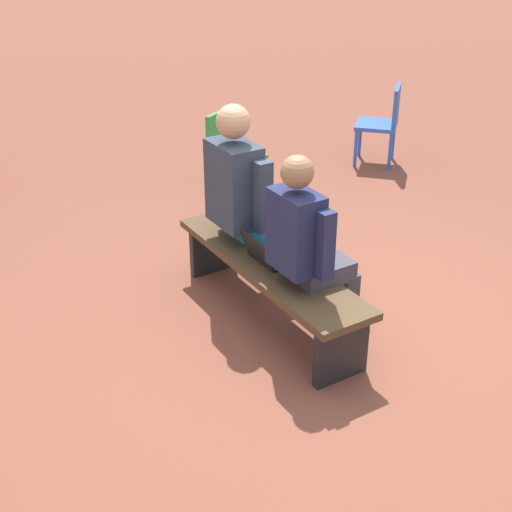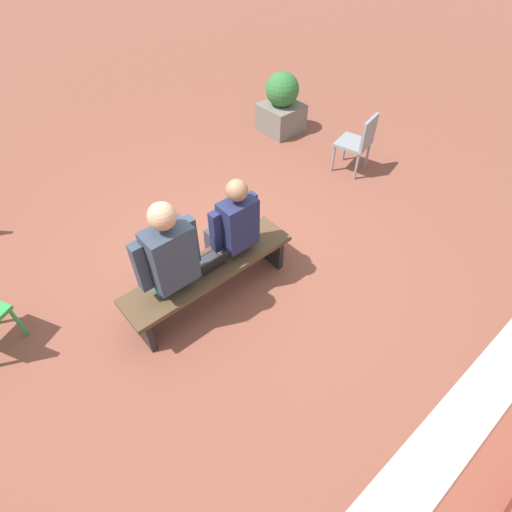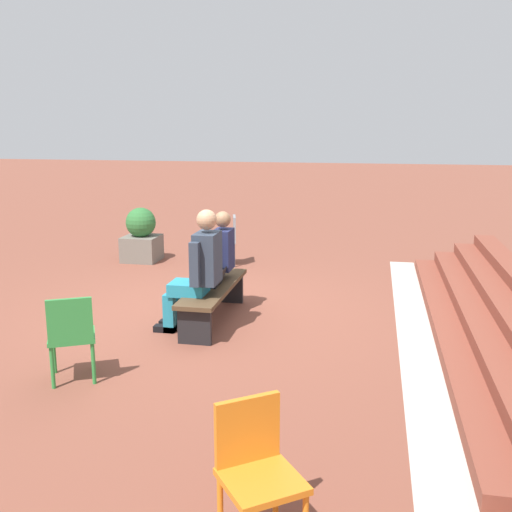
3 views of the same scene
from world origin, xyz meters
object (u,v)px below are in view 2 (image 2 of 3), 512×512
at_px(planter, 282,105).
at_px(bench, 210,273).
at_px(person_adult, 166,259).
at_px(laptop, 209,263).
at_px(person_student, 232,228).
at_px(plastic_chair_near_bench_right, 359,141).

bearing_deg(planter, bench, 35.47).
relative_size(person_adult, laptop, 4.47).
height_order(person_student, planter, person_student).
relative_size(person_student, laptop, 4.08).
distance_m(person_student, plastic_chair_near_bench_right, 2.64).
xyz_separation_m(person_adult, plastic_chair_near_bench_right, (-3.32, -0.46, -0.27)).
xyz_separation_m(bench, laptop, (0.00, 0.01, 0.15)).
bearing_deg(person_student, planter, -141.99).
xyz_separation_m(bench, person_adult, (0.39, -0.07, 0.40)).
bearing_deg(laptop, person_student, -167.48).
height_order(person_adult, plastic_chair_near_bench_right, person_adult).
bearing_deg(plastic_chair_near_bench_right, bench, 10.40).
xyz_separation_m(bench, plastic_chair_near_bench_right, (-2.93, -0.54, 0.13)).
relative_size(bench, planter, 1.91).
relative_size(person_student, plastic_chair_near_bench_right, 1.55).
xyz_separation_m(person_adult, laptop, (-0.38, 0.08, -0.25)).
height_order(person_adult, laptop, person_adult).
height_order(person_student, laptop, person_student).
height_order(bench, laptop, laptop).
bearing_deg(plastic_chair_near_bench_right, planter, -90.69).
distance_m(bench, person_adult, 0.56).
xyz_separation_m(person_student, person_adult, (0.73, -0.01, 0.05)).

